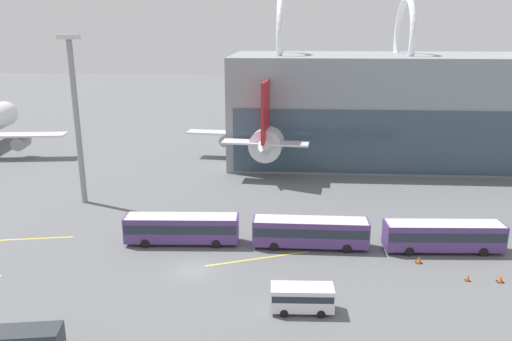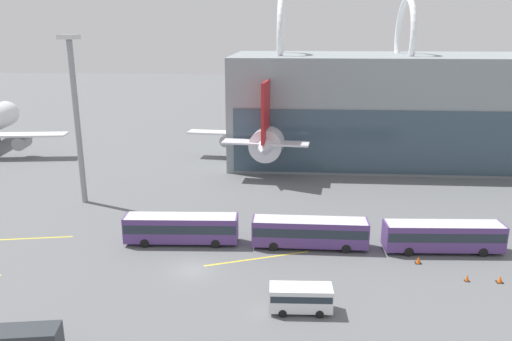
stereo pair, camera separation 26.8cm
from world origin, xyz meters
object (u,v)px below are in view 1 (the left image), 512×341
object	(u,v)px
shuttle_bus_0	(182,227)
traffic_cone_1	(501,279)
floodlight_mast	(76,109)
traffic_cone_0	(468,277)
service_van_foreground	(302,297)
shuttle_bus_2	(443,235)
traffic_cone_2	(419,260)
shuttle_bus_1	(310,231)
airliner_at_gate_far	(277,129)

from	to	relation	value
shuttle_bus_0	traffic_cone_1	size ratio (longest dim) A/B	18.69
floodlight_mast	traffic_cone_0	distance (m)	51.32
service_van_foreground	shuttle_bus_2	bearing A→B (deg)	-142.01
traffic_cone_0	shuttle_bus_2	bearing A→B (deg)	94.72
traffic_cone_2	floodlight_mast	bearing A→B (deg)	159.10
shuttle_bus_1	traffic_cone_1	world-z (taller)	shuttle_bus_1
airliner_at_gate_far	shuttle_bus_2	size ratio (longest dim) A/B	2.98
service_van_foreground	traffic_cone_2	size ratio (longest dim) A/B	7.26
traffic_cone_0	shuttle_bus_1	bearing A→B (deg)	155.67
shuttle_bus_0	shuttle_bus_1	size ratio (longest dim) A/B	1.01
traffic_cone_0	traffic_cone_2	world-z (taller)	traffic_cone_2
traffic_cone_2	shuttle_bus_2	bearing A→B (deg)	44.10
shuttle_bus_1	service_van_foreground	world-z (taller)	shuttle_bus_1
floodlight_mast	shuttle_bus_2	bearing A→B (deg)	-15.97
shuttle_bus_1	airliner_at_gate_far	bearing A→B (deg)	96.99
shuttle_bus_2	traffic_cone_0	size ratio (longest dim) A/B	17.53
shuttle_bus_2	service_van_foreground	world-z (taller)	shuttle_bus_2
airliner_at_gate_far	shuttle_bus_0	xyz separation A→B (m)	(-9.54, -39.11, -3.67)
airliner_at_gate_far	service_van_foreground	xyz separation A→B (m)	(3.61, -52.33, -4.21)
shuttle_bus_0	traffic_cone_2	bearing A→B (deg)	-10.24
shuttle_bus_2	service_van_foreground	distance (m)	20.26
shuttle_bus_0	traffic_cone_0	distance (m)	30.00
traffic_cone_2	airliner_at_gate_far	bearing A→B (deg)	110.56
shuttle_bus_1	shuttle_bus_2	distance (m)	14.31
traffic_cone_1	traffic_cone_2	xyz separation A→B (m)	(-6.79, 3.57, 0.03)
floodlight_mast	traffic_cone_1	bearing A→B (deg)	-21.90
airliner_at_gate_far	traffic_cone_0	size ratio (longest dim) A/B	52.23
service_van_foreground	floodlight_mast	bearing A→B (deg)	-43.39
airliner_at_gate_far	traffic_cone_1	distance (m)	51.49
shuttle_bus_0	floodlight_mast	xyz separation A→B (m)	(-16.52, 12.76, 11.19)
service_van_foreground	floodlight_mast	xyz separation A→B (m)	(-29.68, 25.98, 11.74)
shuttle_bus_0	traffic_cone_1	xyz separation A→B (m)	(32.21, -6.83, -1.58)
traffic_cone_0	traffic_cone_1	xyz separation A→B (m)	(3.04, -0.03, -0.02)
shuttle_bus_2	shuttle_bus_0	bearing A→B (deg)	176.65
traffic_cone_0	traffic_cone_1	world-z (taller)	traffic_cone_0
shuttle_bus_0	shuttle_bus_1	world-z (taller)	same
shuttle_bus_0	traffic_cone_1	distance (m)	32.96
airliner_at_gate_far	service_van_foreground	size ratio (longest dim) A/B	7.03
shuttle_bus_0	traffic_cone_2	world-z (taller)	shuttle_bus_0
shuttle_bus_2	floodlight_mast	world-z (taller)	floodlight_mast
shuttle_bus_2	airliner_at_gate_far	bearing A→B (deg)	112.89
traffic_cone_1	traffic_cone_2	size ratio (longest dim) A/B	0.92
shuttle_bus_0	traffic_cone_2	size ratio (longest dim) A/B	17.12
shuttle_bus_1	service_van_foreground	bearing A→B (deg)	-95.01
traffic_cone_2	shuttle_bus_0	bearing A→B (deg)	172.70
shuttle_bus_1	service_van_foreground	xyz separation A→B (m)	(-1.16, -13.14, -0.54)
traffic_cone_1	traffic_cone_0	bearing A→B (deg)	179.50
airliner_at_gate_far	floodlight_mast	distance (m)	37.82
service_van_foreground	traffic_cone_2	bearing A→B (deg)	-143.11
airliner_at_gate_far	shuttle_bus_2	distance (m)	43.81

